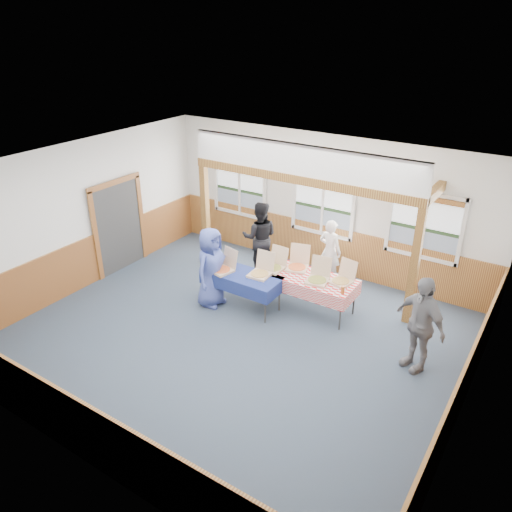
{
  "coord_description": "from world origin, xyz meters",
  "views": [
    {
      "loc": [
        4.57,
        -6.33,
        5.48
      ],
      "look_at": [
        -0.21,
        1.0,
        1.24
      ],
      "focal_mm": 35.0,
      "sensor_mm": 36.0,
      "label": 1
    }
  ],
  "objects": [
    {
      "name": "table_right",
      "position": [
        0.64,
        1.62,
        0.7
      ],
      "size": [
        2.06,
        1.22,
        0.76
      ],
      "rotation": [
        0.0,
        0.0,
        -0.19
      ],
      "color": "#313131",
      "rests_on": "floor"
    },
    {
      "name": "wainscot_left",
      "position": [
        -3.98,
        0.0,
        0.55
      ],
      "size": [
        0.05,
        6.98,
        1.1
      ],
      "primitive_type": "cube",
      "color": "brown",
      "rests_on": "floor"
    },
    {
      "name": "pizza_box_e",
      "position": [
        0.88,
        1.55,
        0.82
      ],
      "size": [
        0.48,
        0.56,
        0.44
      ],
      "rotation": [
        0.0,
        0.0,
        0.16
      ],
      "color": "#D4B08D",
      "rests_on": "table_right"
    },
    {
      "name": "post_left",
      "position": [
        -2.5,
        2.3,
        1.2
      ],
      "size": [
        0.15,
        0.15,
        2.4
      ],
      "primitive_type": "cube",
      "color": "#572E13",
      "rests_on": "floor"
    },
    {
      "name": "wainscot_right",
      "position": [
        3.98,
        0.0,
        0.55
      ],
      "size": [
        0.05,
        6.98,
        1.1
      ],
      "primitive_type": "cube",
      "color": "brown",
      "rests_on": "floor"
    },
    {
      "name": "post_right",
      "position": [
        2.5,
        2.3,
        1.2
      ],
      "size": [
        0.15,
        0.15,
        2.4
      ],
      "primitive_type": "cube",
      "color": "#572E13",
      "rests_on": "floor"
    },
    {
      "name": "pizza_box_c",
      "position": [
        -0.11,
        1.53,
        0.82
      ],
      "size": [
        0.41,
        0.5,
        0.43
      ],
      "rotation": [
        0.0,
        0.0,
        -0.04
      ],
      "color": "#D4B08D",
      "rests_on": "table_right"
    },
    {
      "name": "wall_back",
      "position": [
        0.0,
        3.5,
        1.6
      ],
      "size": [
        8.0,
        0.0,
        8.0
      ],
      "primitive_type": "plane",
      "rotation": [
        1.57,
        0.0,
        0.0
      ],
      "color": "silver",
      "rests_on": "floor"
    },
    {
      "name": "cross_beam",
      "position": [
        0.0,
        2.3,
        2.49
      ],
      "size": [
        5.15,
        0.18,
        0.18
      ],
      "primitive_type": "cube",
      "color": "#572E13",
      "rests_on": "post_left"
    },
    {
      "name": "pizza_box_a",
      "position": [
        -0.94,
        0.88,
        0.82
      ],
      "size": [
        0.5,
        0.56,
        0.44
      ],
      "rotation": [
        0.0,
        0.0,
        -0.23
      ],
      "color": "#D4B08D",
      "rests_on": "table_left"
    },
    {
      "name": "man_blue",
      "position": [
        -1.13,
        0.73,
        0.85
      ],
      "size": [
        0.56,
        0.85,
        1.7
      ],
      "primitive_type": "imported",
      "rotation": [
        0.0,
        0.0,
        1.6
      ],
      "color": "#3E4D9B",
      "rests_on": "floor"
    },
    {
      "name": "cased_opening",
      "position": [
        -3.96,
        0.9,
        1.05
      ],
      "size": [
        0.06,
        1.3,
        2.1
      ],
      "primitive_type": "cube",
      "color": "#313131",
      "rests_on": "wall_left"
    },
    {
      "name": "woman_white",
      "position": [
        0.46,
        2.97,
        0.74
      ],
      "size": [
        0.58,
        0.42,
        1.48
      ],
      "primitive_type": "imported",
      "rotation": [
        0.0,
        0.0,
        3.02
      ],
      "color": "silver",
      "rests_on": "floor"
    },
    {
      "name": "window_right",
      "position": [
        2.3,
        3.46,
        1.68
      ],
      "size": [
        1.56,
        0.1,
        1.46
      ],
      "color": "silver",
      "rests_on": "wall_back"
    },
    {
      "name": "pizza_box_f",
      "position": [
        1.29,
        1.77,
        0.82
      ],
      "size": [
        0.46,
        0.53,
        0.42
      ],
      "rotation": [
        0.0,
        0.0,
        -0.19
      ],
      "color": "#D4B08D",
      "rests_on": "table_right"
    },
    {
      "name": "woman_black",
      "position": [
        -1.12,
        2.54,
        0.85
      ],
      "size": [
        1.04,
        0.97,
        1.71
      ],
      "primitive_type": "imported",
      "rotation": [
        0.0,
        0.0,
        3.66
      ],
      "color": "black",
      "rests_on": "floor"
    },
    {
      "name": "pizza_box_d",
      "position": [
        0.27,
        1.82,
        0.82
      ],
      "size": [
        0.53,
        0.59,
        0.45
      ],
      "rotation": [
        0.0,
        0.0,
        0.26
      ],
      "color": "#D4B08D",
      "rests_on": "table_right"
    },
    {
      "name": "wainscot_back",
      "position": [
        0.0,
        3.48,
        0.55
      ],
      "size": [
        7.98,
        0.05,
        1.1
      ],
      "primitive_type": "cube",
      "color": "brown",
      "rests_on": "floor"
    },
    {
      "name": "floor",
      "position": [
        0.0,
        0.0,
        0.0
      ],
      "size": [
        8.0,
        8.0,
        0.0
      ],
      "primitive_type": "plane",
      "color": "#2B3A47",
      "rests_on": "ground"
    },
    {
      "name": "wall_right",
      "position": [
        4.0,
        0.0,
        1.6
      ],
      "size": [
        0.0,
        8.0,
        8.0
      ],
      "primitive_type": "plane",
      "rotation": [
        1.57,
        0.0,
        -1.57
      ],
      "color": "silver",
      "rests_on": "floor"
    },
    {
      "name": "window_mid",
      "position": [
        0.0,
        3.46,
        1.68
      ],
      "size": [
        1.56,
        0.1,
        1.46
      ],
      "color": "silver",
      "rests_on": "wall_back"
    },
    {
      "name": "wainscot_front",
      "position": [
        0.0,
        -3.48,
        0.55
      ],
      "size": [
        7.98,
        0.05,
        1.1
      ],
      "primitive_type": "cube",
      "color": "brown",
      "rests_on": "floor"
    },
    {
      "name": "drink_glass",
      "position": [
        1.49,
        1.37,
        0.83
      ],
      "size": [
        0.07,
        0.07,
        0.15
      ],
      "primitive_type": "cylinder",
      "color": "#A6501B",
      "rests_on": "table_right"
    },
    {
      "name": "wall_front",
      "position": [
        0.0,
        -3.5,
        1.6
      ],
      "size": [
        8.0,
        0.0,
        8.0
      ],
      "primitive_type": "plane",
      "rotation": [
        -1.57,
        0.0,
        0.0
      ],
      "color": "silver",
      "rests_on": "floor"
    },
    {
      "name": "wall_left",
      "position": [
        -4.0,
        0.0,
        1.6
      ],
      "size": [
        0.0,
        8.0,
        8.0
      ],
      "primitive_type": "plane",
      "rotation": [
        1.57,
        0.0,
        1.57
      ],
      "color": "silver",
      "rests_on": "floor"
    },
    {
      "name": "window_left",
      "position": [
        -2.3,
        3.46,
        1.68
      ],
      "size": [
        1.56,
        0.1,
        1.46
      ],
      "color": "silver",
      "rests_on": "wall_back"
    },
    {
      "name": "ceiling",
      "position": [
        0.0,
        0.0,
        3.2
      ],
      "size": [
        8.0,
        8.0,
        0.0
      ],
      "primitive_type": "plane",
      "rotation": [
        3.14,
        0.0,
        0.0
      ],
      "color": "white",
      "rests_on": "wall_back"
    },
    {
      "name": "veggie_tray",
      "position": [
        -1.3,
        0.99,
        0.79
      ],
      "size": [
        0.4,
        0.4,
        0.09
      ],
      "color": "black",
      "rests_on": "table_left"
    },
    {
      "name": "person_grey",
      "position": [
        3.05,
        0.97,
        0.87
      ],
      "size": [
        1.1,
        0.86,
        1.74
      ],
      "primitive_type": "imported",
      "rotation": [
        0.0,
        0.0,
        -0.5
      ],
      "color": "slate",
      "rests_on": "floor"
    },
    {
      "name": "table_left",
      "position": [
        -0.55,
        0.99,
        0.69
      ],
      "size": [
        1.79,
        1.3,
        0.76
      ],
      "rotation": [
        0.0,
        0.0,
        -0.36
      ],
      "color": "#313131",
      "rests_on": "floor"
    },
    {
      "name": "pizza_box_b",
      "position": [
        -0.2,
        1.15,
        0.82
      ],
      "size": [
        0.43,
        0.52,
        0.44
      ],
      "rotation": [
        0.0,
        0.0,
        0.06
      ],
      "color": "#D4B08D",
      "rests_on": "table_left"
    }
  ]
}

